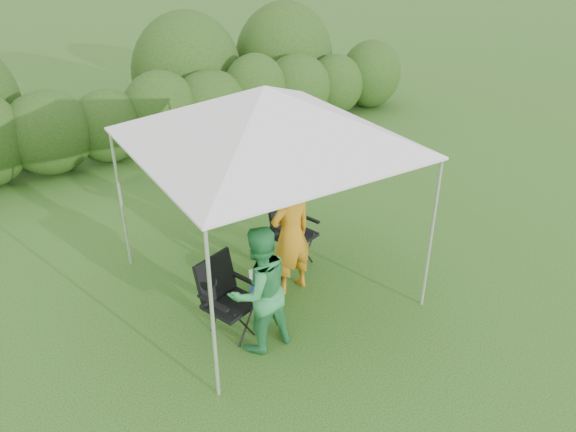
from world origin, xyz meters
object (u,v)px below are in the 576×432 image
woman (259,290)px  cooler (264,285)px  man (291,234)px  chair_left (225,293)px  canopy (265,116)px  chair_right (290,227)px

woman → cooler: (0.53, 0.83, -0.64)m
man → woman: (-0.91, -0.77, -0.07)m
chair_left → man: man is taller
man → chair_left: bearing=9.3°
canopy → chair_left: 2.19m
canopy → chair_right: bearing=32.2°
canopy → man: canopy is taller
woman → canopy: bearing=-127.7°
chair_left → chair_right: bearing=12.6°
man → woman: size_ratio=1.08×
canopy → woman: canopy is taller
canopy → chair_right: canopy is taller
chair_left → man: (1.14, 0.32, 0.30)m
canopy → man: (0.20, -0.28, -1.59)m
chair_right → chair_left: size_ratio=0.96×
canopy → woman: (-0.72, -1.04, -1.66)m
chair_right → chair_left: chair_left is taller
chair_left → cooler: bearing=6.8°
woman → cooler: 1.17m
chair_left → cooler: size_ratio=2.12×
woman → cooler: woman is taller
cooler → woman: bearing=-97.5°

